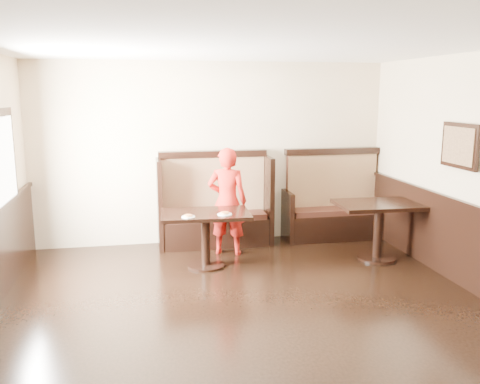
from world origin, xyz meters
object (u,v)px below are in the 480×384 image
object	(u,v)px
table_main	(205,225)
table_neighbor	(379,217)
booth_neighbor	(333,208)
booth_main	(215,211)
child	(227,201)

from	to	relation	value
table_main	table_neighbor	world-z (taller)	table_neighbor
table_neighbor	booth_neighbor	bearing A→B (deg)	102.26
booth_main	table_neighbor	xyz separation A→B (m)	(2.16, -1.18, 0.08)
booth_neighbor	child	world-z (taller)	child
booth_main	booth_neighbor	size ratio (longest dim) A/B	1.06
child	booth_main	bearing A→B (deg)	-59.72
table_main	table_neighbor	distance (m)	2.44
booth_main	child	world-z (taller)	child
booth_main	table_main	xyz separation A→B (m)	(-0.27, -1.03, 0.05)
table_main	child	xyz separation A→B (m)	(0.38, 0.50, 0.21)
table_neighbor	table_main	bearing A→B (deg)	178.57
booth_main	child	size ratio (longest dim) A/B	1.12
table_neighbor	child	world-z (taller)	child
booth_neighbor	table_neighbor	world-z (taller)	booth_neighbor
booth_main	table_neighbor	bearing A→B (deg)	-28.65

